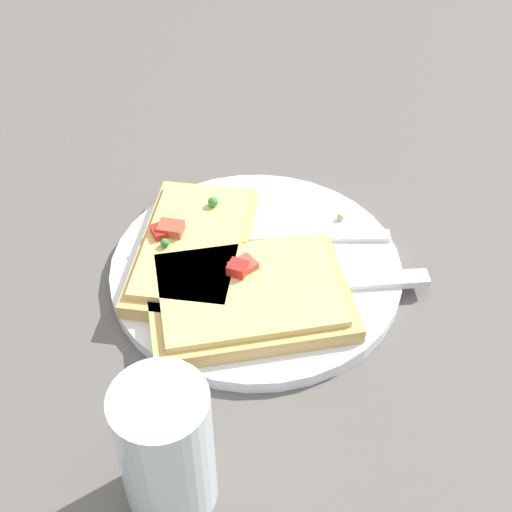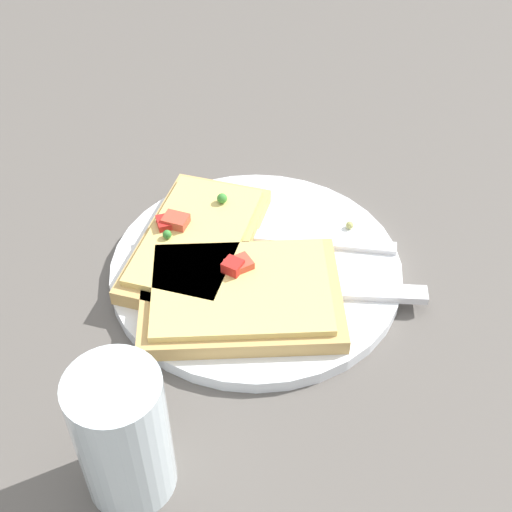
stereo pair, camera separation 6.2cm
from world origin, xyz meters
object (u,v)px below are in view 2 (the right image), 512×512
at_px(pizza_slice_main, 196,241).
at_px(pizza_slice_corner, 241,294).
at_px(plate, 256,269).
at_px(fork, 261,236).
at_px(knife, 312,290).
at_px(drinking_glass, 123,436).

xyz_separation_m(pizza_slice_main, pizza_slice_corner, (0.03, -0.07, -0.00)).
height_order(plate, fork, fork).
relative_size(plate, pizza_slice_corner, 1.42).
xyz_separation_m(plate, knife, (0.04, -0.04, 0.01)).
distance_m(fork, pizza_slice_main, 0.06).
bearing_deg(plate, pizza_slice_main, 148.53).
xyz_separation_m(pizza_slice_corner, drinking_glass, (-0.10, -0.14, 0.03)).
height_order(knife, drinking_glass, drinking_glass).
xyz_separation_m(fork, drinking_glass, (-0.13, -0.21, 0.04)).
bearing_deg(pizza_slice_main, knife, 78.27).
height_order(plate, pizza_slice_main, pizza_slice_main).
xyz_separation_m(knife, pizza_slice_corner, (-0.06, 0.00, 0.01)).
xyz_separation_m(knife, pizza_slice_main, (-0.09, 0.07, 0.01)).
bearing_deg(drinking_glass, pizza_slice_main, 70.37).
bearing_deg(plate, fork, 70.57).
relative_size(fork, drinking_glass, 1.93).
distance_m(plate, pizza_slice_main, 0.06).
bearing_deg(fork, pizza_slice_main, 21.59).
bearing_deg(pizza_slice_corner, pizza_slice_main, 119.93).
height_order(fork, drinking_glass, drinking_glass).
xyz_separation_m(plate, drinking_glass, (-0.12, -0.18, 0.05)).
relative_size(knife, drinking_glass, 2.06).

